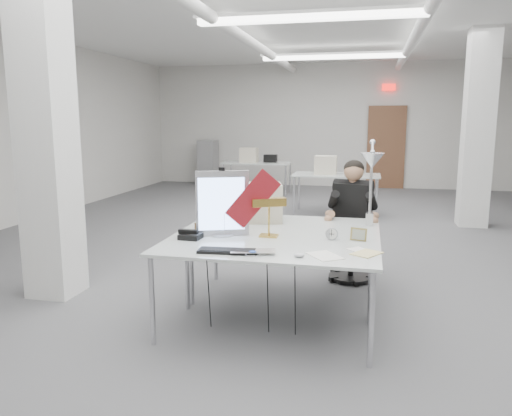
# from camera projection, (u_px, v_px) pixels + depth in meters

# --- Properties ---
(room_shell) EXTENTS (10.04, 14.04, 3.24)m
(room_shell) POSITION_uv_depth(u_px,v_px,m) (311.00, 125.00, 6.39)
(room_shell) COLOR #505053
(room_shell) RESTS_ON ground
(desk_main) EXTENTS (1.80, 0.90, 0.02)m
(desk_main) POSITION_uv_depth(u_px,v_px,m) (267.00, 248.00, 4.04)
(desk_main) COLOR silver
(desk_main) RESTS_ON room_shell
(desk_second) EXTENTS (1.80, 0.90, 0.02)m
(desk_second) POSITION_uv_depth(u_px,v_px,m) (285.00, 225.00, 4.90)
(desk_second) COLOR silver
(desk_second) RESTS_ON room_shell
(bg_desk_a) EXTENTS (1.60, 0.80, 0.02)m
(bg_desk_a) POSITION_uv_depth(u_px,v_px,m) (336.00, 175.00, 9.27)
(bg_desk_a) COLOR silver
(bg_desk_a) RESTS_ON room_shell
(bg_desk_b) EXTENTS (1.60, 0.80, 0.02)m
(bg_desk_b) POSITION_uv_depth(u_px,v_px,m) (257.00, 163.00, 11.82)
(bg_desk_b) COLOR silver
(bg_desk_b) RESTS_ON room_shell
(filing_cabinet) EXTENTS (0.45, 0.55, 1.20)m
(filing_cabinet) POSITION_uv_depth(u_px,v_px,m) (208.00, 162.00, 13.61)
(filing_cabinet) COLOR gray
(filing_cabinet) RESTS_ON room_shell
(office_chair) EXTENTS (0.68, 0.68, 1.11)m
(office_chair) POSITION_uv_depth(u_px,v_px,m) (352.00, 231.00, 5.48)
(office_chair) COLOR black
(office_chair) RESTS_ON room_shell
(seated_person) EXTENTS (0.59, 0.67, 0.84)m
(seated_person) POSITION_uv_depth(u_px,v_px,m) (353.00, 201.00, 5.37)
(seated_person) COLOR black
(seated_person) RESTS_ON office_chair
(monitor) EXTENTS (0.45, 0.21, 0.58)m
(monitor) POSITION_uv_depth(u_px,v_px,m) (222.00, 203.00, 4.36)
(monitor) COLOR #A4A4A8
(monitor) RESTS_ON desk_main
(pennant) EXTENTS (0.48, 0.09, 0.52)m
(pennant) POSITION_uv_depth(u_px,v_px,m) (253.00, 199.00, 4.26)
(pennant) COLOR maroon
(pennant) RESTS_ON monitor
(keyboard) EXTENTS (0.47, 0.19, 0.02)m
(keyboard) POSITION_uv_depth(u_px,v_px,m) (228.00, 251.00, 3.85)
(keyboard) COLOR black
(keyboard) RESTS_ON desk_main
(laptop) EXTENTS (0.38, 0.29, 0.03)m
(laptop) POSITION_uv_depth(u_px,v_px,m) (253.00, 254.00, 3.76)
(laptop) COLOR #A8A8AD
(laptop) RESTS_ON desk_main
(mouse) EXTENTS (0.09, 0.07, 0.03)m
(mouse) POSITION_uv_depth(u_px,v_px,m) (299.00, 255.00, 3.71)
(mouse) COLOR #AFAFB4
(mouse) RESTS_ON desk_main
(bankers_lamp) EXTENTS (0.33, 0.24, 0.35)m
(bankers_lamp) POSITION_uv_depth(u_px,v_px,m) (269.00, 217.00, 4.34)
(bankers_lamp) COLOR #C2803C
(bankers_lamp) RESTS_ON desk_main
(desk_phone) EXTENTS (0.19, 0.17, 0.04)m
(desk_phone) POSITION_uv_depth(u_px,v_px,m) (191.00, 236.00, 4.28)
(desk_phone) COLOR black
(desk_phone) RESTS_ON desk_main
(picture_frame_left) EXTENTS (0.15, 0.09, 0.11)m
(picture_frame_left) POSITION_uv_depth(u_px,v_px,m) (203.00, 229.00, 4.42)
(picture_frame_left) COLOR #9B6C42
(picture_frame_left) RESTS_ON desk_main
(picture_frame_right) EXTENTS (0.14, 0.07, 0.11)m
(picture_frame_right) POSITION_uv_depth(u_px,v_px,m) (359.00, 234.00, 4.22)
(picture_frame_right) COLOR olive
(picture_frame_right) RESTS_ON desk_main
(desk_clock) EXTENTS (0.11, 0.05, 0.11)m
(desk_clock) POSITION_uv_depth(u_px,v_px,m) (332.00, 234.00, 4.25)
(desk_clock) COLOR #A3A4A8
(desk_clock) RESTS_ON desk_main
(paper_stack_a) EXTENTS (0.31, 0.33, 0.01)m
(paper_stack_a) POSITION_uv_depth(u_px,v_px,m) (325.00, 256.00, 3.75)
(paper_stack_a) COLOR white
(paper_stack_a) RESTS_ON desk_main
(paper_stack_b) EXTENTS (0.26, 0.28, 0.01)m
(paper_stack_b) POSITION_uv_depth(u_px,v_px,m) (367.00, 253.00, 3.81)
(paper_stack_b) COLOR #E2CE87
(paper_stack_b) RESTS_ON desk_main
(paper_stack_c) EXTENTS (0.23, 0.23, 0.01)m
(paper_stack_c) POSITION_uv_depth(u_px,v_px,m) (360.00, 250.00, 3.90)
(paper_stack_c) COLOR white
(paper_stack_c) RESTS_ON desk_main
(beige_monitor) EXTENTS (0.48, 0.47, 0.38)m
(beige_monitor) POSITION_uv_depth(u_px,v_px,m) (261.00, 202.00, 5.01)
(beige_monitor) COLOR #B9B399
(beige_monitor) RESTS_ON desk_second
(architect_lamp) EXTENTS (0.50, 0.81, 0.99)m
(architect_lamp) POSITION_uv_depth(u_px,v_px,m) (371.00, 177.00, 4.52)
(architect_lamp) COLOR #B8B8BD
(architect_lamp) RESTS_ON desk_second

